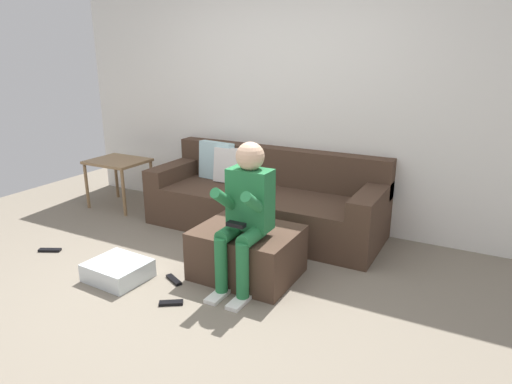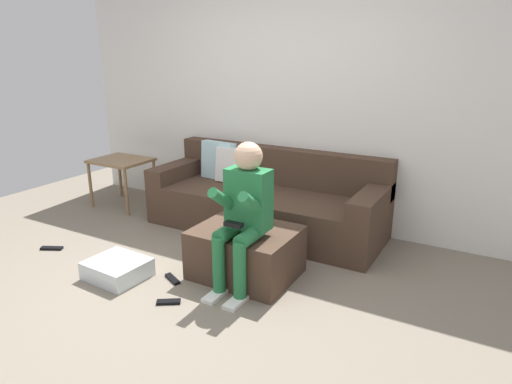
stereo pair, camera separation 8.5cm
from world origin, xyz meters
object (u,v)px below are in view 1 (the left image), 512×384
person_seated (245,208)px  storage_bin (118,270)px  remote_under_side_table (50,250)px  ottoman (247,252)px  side_table (118,166)px  couch_sectional (264,201)px  remote_near_ottoman (171,303)px  remote_by_storage_bin (174,280)px

person_seated → storage_bin: person_seated is taller
storage_bin → remote_under_side_table: 0.94m
ottoman → side_table: side_table is taller
couch_sectional → side_table: size_ratio=3.77×
couch_sectional → remote_under_side_table: size_ratio=11.94×
couch_sectional → remote_near_ottoman: (0.09, -1.64, -0.28)m
storage_bin → side_table: bearing=133.4°
storage_bin → side_table: size_ratio=0.72×
storage_bin → side_table: (-1.28, 1.35, 0.41)m
person_seated → remote_under_side_table: size_ratio=5.65×
ottoman → person_seated: size_ratio=0.71×
remote_under_side_table → storage_bin: bearing=-32.2°
ottoman → side_table: 2.31m
person_seated → couch_sectional: bearing=110.7°
remote_by_storage_bin → person_seated: bearing=47.7°
person_seated → remote_near_ottoman: person_seated is taller
person_seated → remote_under_side_table: person_seated is taller
remote_near_ottoman → remote_under_side_table: size_ratio=0.87×
couch_sectional → remote_by_storage_bin: size_ratio=12.38×
remote_by_storage_bin → storage_bin: bearing=-130.9°
ottoman → remote_near_ottoman: ottoman is taller
ottoman → remote_near_ottoman: bearing=-111.9°
couch_sectional → remote_under_side_table: 2.07m
side_table → remote_near_ottoman: (1.89, -1.46, -0.47)m
couch_sectional → person_seated: person_seated is taller
couch_sectional → storage_bin: bearing=-108.8°
couch_sectional → remote_under_side_table: bearing=-135.3°
person_seated → remote_by_storage_bin: 0.85m
storage_bin → person_seated: bearing=22.6°
storage_bin → ottoman: bearing=32.0°
remote_near_ottoman → remote_under_side_table: bearing=139.2°
storage_bin → remote_by_storage_bin: bearing=23.3°
couch_sectional → remote_by_storage_bin: 1.39m
ottoman → person_seated: person_seated is taller
couch_sectional → remote_by_storage_bin: bearing=-94.5°
side_table → remote_near_ottoman: side_table is taller
person_seated → remote_under_side_table: bearing=-170.8°
ottoman → remote_under_side_table: (-1.81, -0.46, -0.19)m
ottoman → side_table: bearing=159.6°
remote_by_storage_bin → remote_under_side_table: bearing=-150.5°
couch_sectional → side_table: (-1.80, -0.18, 0.19)m
person_seated → side_table: bearing=156.8°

